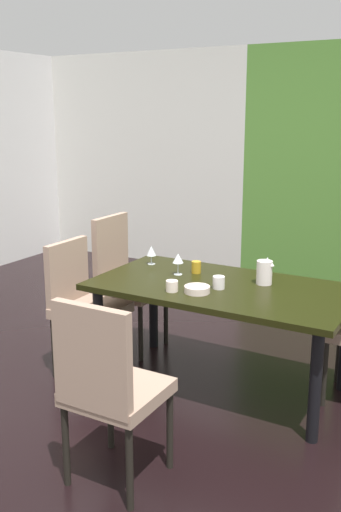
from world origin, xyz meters
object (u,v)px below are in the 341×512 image
(wine_glass_near_window, at_px, (267,262))
(pitcher_right, at_px, (264,272))
(cup_south, at_px, (172,286))
(chair_left_near, at_px, (82,299))
(cup_left, at_px, (196,267))
(serving_bowl_east, at_px, (197,289))
(wine_glass_center, at_px, (151,251))
(chair_left_far, at_px, (123,276))
(wine_glass_corner, at_px, (178,259))
(cup_front, at_px, (219,282))
(chair_head_near, at_px, (108,383))
(dining_table, at_px, (221,297))

(wine_glass_near_window, relative_size, pitcher_right, 0.84)
(wine_glass_near_window, xyz_separation_m, cup_south, (-0.40, -0.63, -0.06))
(chair_left_near, bearing_deg, cup_left, 123.14)
(serving_bowl_east, bearing_deg, wine_glass_center, 143.76)
(wine_glass_center, bearing_deg, cup_south, -47.53)
(chair_left_near, height_order, chair_left_far, chair_left_far)
(wine_glass_corner, distance_m, serving_bowl_east, 0.44)
(wine_glass_near_window, distance_m, cup_front, 0.46)
(chair_head_near, relative_size, wine_glass_near_window, 7.37)
(cup_front, bearing_deg, cup_left, 138.84)
(dining_table, height_order, cup_front, cup_front)
(wine_glass_center, bearing_deg, cup_front, -23.59)
(cup_left, bearing_deg, chair_left_far, 172.49)
(cup_front, bearing_deg, chair_head_near, -92.09)
(chair_left_far, relative_size, serving_bowl_east, 6.44)
(chair_left_far, distance_m, serving_bowl_east, 1.04)
(chair_left_far, relative_size, cup_front, 12.76)
(wine_glass_corner, xyz_separation_m, pitcher_right, (0.60, 0.09, -0.03))
(wine_glass_center, distance_m, pitcher_right, 0.92)
(serving_bowl_east, relative_size, cup_south, 2.10)
(wine_glass_corner, relative_size, pitcher_right, 0.95)
(wine_glass_center, bearing_deg, dining_table, -18.17)
(chair_left_far, height_order, serving_bowl_east, chair_left_far)
(cup_south, bearing_deg, wine_glass_center, 132.47)
(chair_left_far, relative_size, wine_glass_near_window, 7.78)
(cup_left, bearing_deg, cup_front, -41.16)
(pitcher_right, bearing_deg, cup_left, 178.20)
(chair_left_near, relative_size, cup_left, 11.30)
(dining_table, xyz_separation_m, chair_left_near, (-0.96, -0.27, -0.09))
(dining_table, distance_m, cup_south, 0.37)
(cup_south, bearing_deg, chair_head_near, -78.87)
(chair_left_far, distance_m, wine_glass_center, 0.38)
(dining_table, relative_size, chair_head_near, 1.71)
(chair_head_near, height_order, chair_left_near, chair_head_near)
(dining_table, xyz_separation_m, chair_head_near, (-0.03, -1.25, -0.08))
(chair_head_near, bearing_deg, wine_glass_center, 113.86)
(wine_glass_center, distance_m, cup_south, 0.68)
(cup_south, distance_m, cup_front, 0.31)
(chair_left_near, height_order, pitcher_right, chair_left_near)
(wine_glass_center, distance_m, serving_bowl_east, 0.76)
(wine_glass_center, relative_size, cup_south, 1.82)
(dining_table, relative_size, wine_glass_near_window, 12.60)
(cup_front, height_order, pitcher_right, pitcher_right)
(serving_bowl_east, bearing_deg, pitcher_right, 52.00)
(chair_head_near, xyz_separation_m, wine_glass_center, (-0.65, 1.47, 0.27))
(pitcher_right, bearing_deg, chair_left_near, -160.28)
(wine_glass_near_window, height_order, wine_glass_center, wine_glass_center)
(dining_table, distance_m, chair_left_far, 1.00)
(chair_left_near, xyz_separation_m, wine_glass_near_window, (1.14, 0.61, 0.28))
(dining_table, xyz_separation_m, cup_left, (-0.28, 0.18, 0.13))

